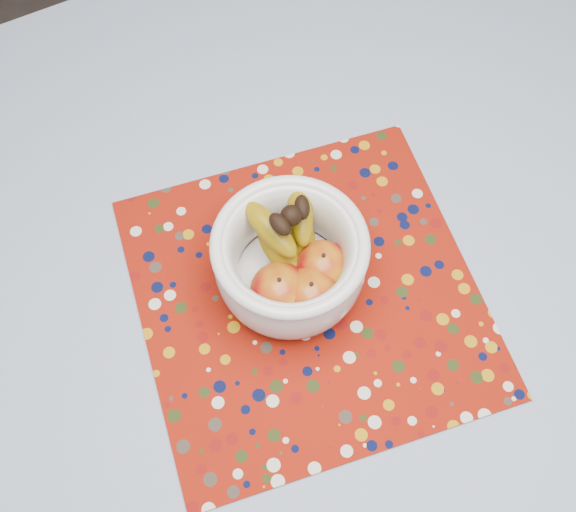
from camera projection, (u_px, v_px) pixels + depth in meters
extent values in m
plane|color=#2D2826|center=(296.00, 430.00, 1.55)|extent=(4.00, 4.00, 0.00)
cube|color=brown|center=(302.00, 319.00, 0.89)|extent=(1.20, 1.20, 0.04)
cylinder|color=brown|center=(394.00, 84.00, 1.54)|extent=(0.06, 0.06, 0.71)
cylinder|color=brown|center=(488.00, 239.00, 1.53)|extent=(0.03, 0.03, 0.42)
cylinder|color=brown|center=(567.00, 150.00, 1.64)|extent=(0.03, 0.03, 0.42)
cube|color=slate|center=(302.00, 313.00, 0.87)|extent=(1.32, 1.32, 0.01)
cube|color=maroon|center=(308.00, 295.00, 0.88)|extent=(0.49, 0.49, 0.00)
cylinder|color=silver|center=(290.00, 280.00, 0.88)|extent=(0.10, 0.10, 0.01)
cylinder|color=silver|center=(290.00, 277.00, 0.87)|extent=(0.14, 0.14, 0.01)
torus|color=silver|center=(290.00, 245.00, 0.79)|extent=(0.19, 0.19, 0.02)
ellipsoid|color=#780508|center=(280.00, 291.00, 0.82)|extent=(0.07, 0.07, 0.07)
ellipsoid|color=#780508|center=(322.00, 267.00, 0.83)|extent=(0.07, 0.07, 0.06)
ellipsoid|color=#780508|center=(311.00, 295.00, 0.82)|extent=(0.07, 0.07, 0.06)
sphere|color=black|center=(291.00, 216.00, 0.78)|extent=(0.03, 0.03, 0.03)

